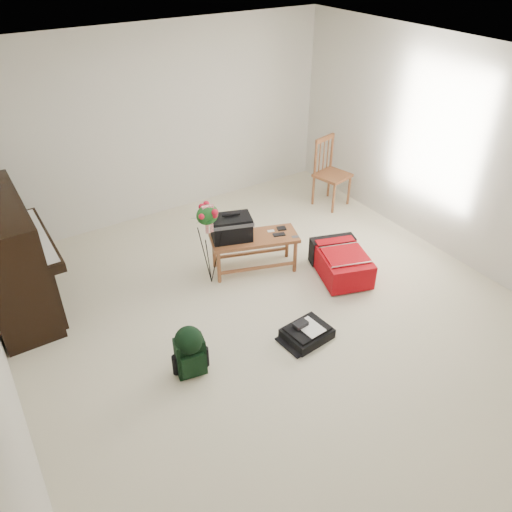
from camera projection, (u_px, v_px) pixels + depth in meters
floor at (274, 316)px, 5.27m from camera, size 5.00×5.50×0.01m
ceiling at (280, 71)px, 3.87m from camera, size 5.00×5.50×0.01m
wall_back at (157, 125)px, 6.49m from camera, size 5.00×0.04×2.50m
wall_right at (457, 155)px, 5.68m from camera, size 0.04×5.50×2.50m
piano at (10, 260)px, 5.08m from camera, size 0.71×1.50×1.25m
bench at (240, 233)px, 5.61m from camera, size 1.08×0.70×0.77m
dining_chair at (331, 173)px, 7.09m from camera, size 0.51×0.51×0.98m
red_suitcase at (338, 260)px, 5.82m from camera, size 0.73×0.91×0.33m
black_duffel at (307, 332)px, 4.96m from camera, size 0.48×0.40×0.19m
green_backpack at (190, 349)px, 4.46m from camera, size 0.29×0.27×0.53m
flower_stand at (209, 245)px, 5.48m from camera, size 0.37×0.37×1.03m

